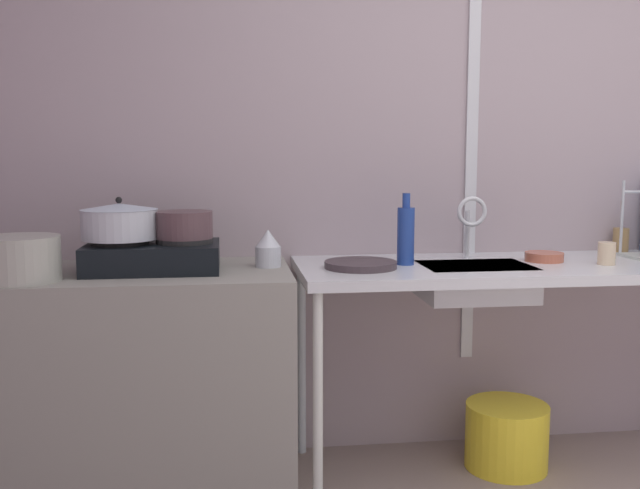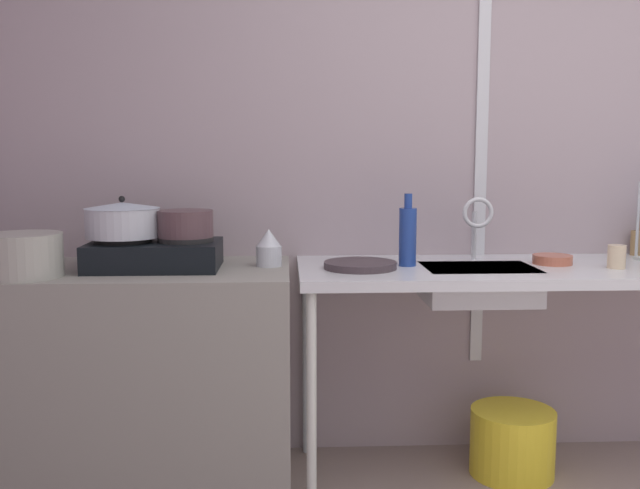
{
  "view_description": "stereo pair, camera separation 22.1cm",
  "coord_description": "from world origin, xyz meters",
  "px_view_note": "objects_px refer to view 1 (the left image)",
  "views": [
    {
      "loc": [
        -1.23,
        -1.23,
        1.29
      ],
      "look_at": [
        -0.88,
        1.46,
        0.95
      ],
      "focal_mm": 40.31,
      "sensor_mm": 36.0,
      "label": 1
    },
    {
      "loc": [
        -1.01,
        -1.25,
        1.29
      ],
      "look_at": [
        -0.88,
        1.46,
        0.95
      ],
      "focal_mm": 40.31,
      "sensor_mm": 36.0,
      "label": 2
    }
  ],
  "objects_px": {
    "pot_on_right_burner": "(184,225)",
    "frying_pan": "(361,265)",
    "stove": "(153,256)",
    "faucet": "(471,217)",
    "small_bowl_on_drainboard": "(544,257)",
    "cup_by_rack": "(607,253)",
    "bucket_on_floor": "(507,436)",
    "pot_beside_stove": "(19,259)",
    "sink_basin": "(475,282)",
    "percolator": "(268,249)",
    "bottle_by_sink": "(406,234)",
    "utensil_jar": "(621,239)",
    "pot_on_left_burner": "(120,221)"
  },
  "relations": [
    {
      "from": "sink_basin",
      "to": "cup_by_rack",
      "type": "relative_size",
      "value": 4.78
    },
    {
      "from": "pot_on_right_burner",
      "to": "frying_pan",
      "type": "height_order",
      "value": "pot_on_right_burner"
    },
    {
      "from": "sink_basin",
      "to": "cup_by_rack",
      "type": "distance_m",
      "value": 0.53
    },
    {
      "from": "stove",
      "to": "frying_pan",
      "type": "height_order",
      "value": "stove"
    },
    {
      "from": "faucet",
      "to": "small_bowl_on_drainboard",
      "type": "xyz_separation_m",
      "value": [
        0.28,
        -0.08,
        -0.16
      ]
    },
    {
      "from": "cup_by_rack",
      "to": "percolator",
      "type": "bearing_deg",
      "value": 174.96
    },
    {
      "from": "bucket_on_floor",
      "to": "pot_beside_stove",
      "type": "bearing_deg",
      "value": -174.36
    },
    {
      "from": "frying_pan",
      "to": "bottle_by_sink",
      "type": "bearing_deg",
      "value": 17.59
    },
    {
      "from": "stove",
      "to": "pot_beside_stove",
      "type": "bearing_deg",
      "value": -158.86
    },
    {
      "from": "utensil_jar",
      "to": "small_bowl_on_drainboard",
      "type": "bearing_deg",
      "value": -153.98
    },
    {
      "from": "faucet",
      "to": "small_bowl_on_drainboard",
      "type": "bearing_deg",
      "value": -16.01
    },
    {
      "from": "cup_by_rack",
      "to": "bottle_by_sink",
      "type": "xyz_separation_m",
      "value": [
        -0.78,
        0.1,
        0.07
      ]
    },
    {
      "from": "frying_pan",
      "to": "cup_by_rack",
      "type": "bearing_deg",
      "value": -2.36
    },
    {
      "from": "pot_beside_stove",
      "to": "small_bowl_on_drainboard",
      "type": "height_order",
      "value": "pot_beside_stove"
    },
    {
      "from": "cup_by_rack",
      "to": "bottle_by_sink",
      "type": "distance_m",
      "value": 0.79
    },
    {
      "from": "cup_by_rack",
      "to": "faucet",
      "type": "bearing_deg",
      "value": 157.99
    },
    {
      "from": "pot_on_left_burner",
      "to": "pot_on_right_burner",
      "type": "bearing_deg",
      "value": 0.0
    },
    {
      "from": "cup_by_rack",
      "to": "utensil_jar",
      "type": "bearing_deg",
      "value": 53.04
    },
    {
      "from": "sink_basin",
      "to": "faucet",
      "type": "distance_m",
      "value": 0.28
    },
    {
      "from": "faucet",
      "to": "frying_pan",
      "type": "distance_m",
      "value": 0.54
    },
    {
      "from": "bucket_on_floor",
      "to": "frying_pan",
      "type": "bearing_deg",
      "value": -175.08
    },
    {
      "from": "pot_beside_stove",
      "to": "frying_pan",
      "type": "relative_size",
      "value": 0.99
    },
    {
      "from": "pot_on_right_burner",
      "to": "bottle_by_sink",
      "type": "xyz_separation_m",
      "value": [
        0.85,
        0.02,
        -0.05
      ]
    },
    {
      "from": "pot_on_left_burner",
      "to": "bucket_on_floor",
      "type": "bearing_deg",
      "value": 0.56
    },
    {
      "from": "sink_basin",
      "to": "small_bowl_on_drainboard",
      "type": "distance_m",
      "value": 0.33
    },
    {
      "from": "pot_on_right_burner",
      "to": "utensil_jar",
      "type": "relative_size",
      "value": 0.92
    },
    {
      "from": "faucet",
      "to": "cup_by_rack",
      "type": "height_order",
      "value": "faucet"
    },
    {
      "from": "percolator",
      "to": "small_bowl_on_drainboard",
      "type": "bearing_deg",
      "value": -0.05
    },
    {
      "from": "pot_on_left_burner",
      "to": "frying_pan",
      "type": "relative_size",
      "value": 1.02
    },
    {
      "from": "pot_beside_stove",
      "to": "sink_basin",
      "type": "distance_m",
      "value": 1.68
    },
    {
      "from": "cup_by_rack",
      "to": "small_bowl_on_drainboard",
      "type": "bearing_deg",
      "value": 150.41
    },
    {
      "from": "percolator",
      "to": "faucet",
      "type": "bearing_deg",
      "value": 5.51
    },
    {
      "from": "pot_on_left_burner",
      "to": "frying_pan",
      "type": "distance_m",
      "value": 0.91
    },
    {
      "from": "faucet",
      "to": "small_bowl_on_drainboard",
      "type": "height_order",
      "value": "faucet"
    },
    {
      "from": "sink_basin",
      "to": "utensil_jar",
      "type": "xyz_separation_m",
      "value": [
        0.77,
        0.29,
        0.12
      ]
    },
    {
      "from": "sink_basin",
      "to": "faucet",
      "type": "xyz_separation_m",
      "value": [
        0.02,
        0.14,
        0.24
      ]
    },
    {
      "from": "cup_by_rack",
      "to": "bucket_on_floor",
      "type": "distance_m",
      "value": 0.85
    },
    {
      "from": "pot_on_right_burner",
      "to": "percolator",
      "type": "xyz_separation_m",
      "value": [
        0.31,
        0.04,
        -0.1
      ]
    },
    {
      "from": "pot_on_right_burner",
      "to": "bottle_by_sink",
      "type": "distance_m",
      "value": 0.85
    },
    {
      "from": "small_bowl_on_drainboard",
      "to": "faucet",
      "type": "bearing_deg",
      "value": 163.99
    },
    {
      "from": "bottle_by_sink",
      "to": "bucket_on_floor",
      "type": "bearing_deg",
      "value": -0.82
    },
    {
      "from": "pot_on_right_burner",
      "to": "small_bowl_on_drainboard",
      "type": "relative_size",
      "value": 1.37
    },
    {
      "from": "cup_by_rack",
      "to": "bucket_on_floor",
      "type": "height_order",
      "value": "cup_by_rack"
    },
    {
      "from": "pot_on_left_burner",
      "to": "pot_beside_stove",
      "type": "height_order",
      "value": "pot_on_left_burner"
    },
    {
      "from": "pot_beside_stove",
      "to": "stove",
      "type": "bearing_deg",
      "value": 21.14
    },
    {
      "from": "sink_basin",
      "to": "frying_pan",
      "type": "distance_m",
      "value": 0.47
    },
    {
      "from": "frying_pan",
      "to": "percolator",
      "type": "bearing_deg",
      "value": 167.59
    },
    {
      "from": "pot_on_left_burner",
      "to": "frying_pan",
      "type": "bearing_deg",
      "value": -2.51
    },
    {
      "from": "pot_beside_stove",
      "to": "cup_by_rack",
      "type": "height_order",
      "value": "pot_beside_stove"
    },
    {
      "from": "pot_on_right_burner",
      "to": "frying_pan",
      "type": "bearing_deg",
      "value": -3.4
    }
  ]
}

